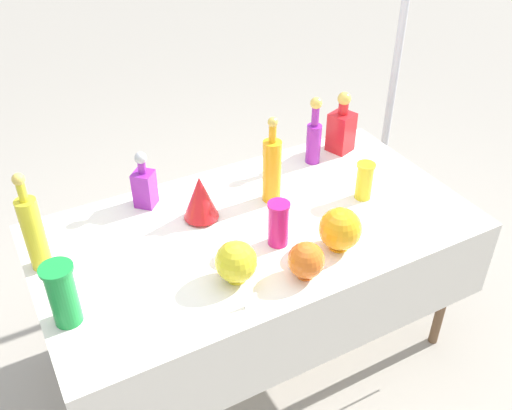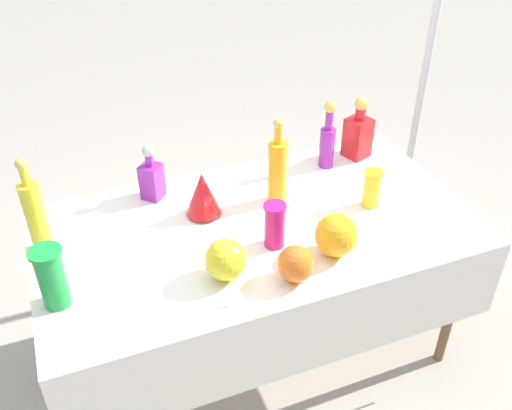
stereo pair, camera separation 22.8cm
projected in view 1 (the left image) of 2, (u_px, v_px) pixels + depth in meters
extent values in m
plane|color=#A0998C|center=(256.00, 348.00, 2.78)|extent=(40.00, 40.00, 0.00)
cube|color=white|center=(256.00, 228.00, 2.35)|extent=(1.78, 0.95, 0.03)
cube|color=white|center=(318.00, 334.00, 2.10)|extent=(1.78, 0.01, 0.37)
cylinder|color=brown|center=(447.00, 287.00, 2.61)|extent=(0.04, 0.04, 0.73)
cylinder|color=brown|center=(59.00, 302.00, 2.53)|extent=(0.04, 0.04, 0.73)
cylinder|color=brown|center=(350.00, 204.00, 3.14)|extent=(0.04, 0.04, 0.73)
cylinder|color=yellow|center=(34.00, 235.00, 2.05)|extent=(0.08, 0.08, 0.30)
cylinder|color=yellow|center=(22.00, 192.00, 1.94)|extent=(0.03, 0.03, 0.07)
sphere|color=gold|center=(18.00, 179.00, 1.91)|extent=(0.04, 0.04, 0.04)
cylinder|color=purple|center=(313.00, 144.00, 2.69)|extent=(0.07, 0.07, 0.19)
cylinder|color=purple|center=(315.00, 116.00, 2.61)|extent=(0.03, 0.03, 0.10)
sphere|color=gold|center=(316.00, 103.00, 2.57)|extent=(0.05, 0.05, 0.05)
cylinder|color=orange|center=(272.00, 171.00, 2.40)|extent=(0.08, 0.08, 0.28)
cylinder|color=orange|center=(273.00, 134.00, 2.30)|extent=(0.03, 0.03, 0.08)
sphere|color=gold|center=(273.00, 122.00, 2.27)|extent=(0.04, 0.04, 0.04)
cube|color=purple|center=(145.00, 189.00, 2.41)|extent=(0.12, 0.12, 0.16)
cylinder|color=purple|center=(142.00, 167.00, 2.35)|extent=(0.03, 0.03, 0.06)
sphere|color=#B2B2B7|center=(141.00, 158.00, 2.32)|extent=(0.05, 0.05, 0.05)
cube|color=red|center=(341.00, 132.00, 2.78)|extent=(0.14, 0.14, 0.20)
cylinder|color=red|center=(343.00, 108.00, 2.71)|extent=(0.05, 0.05, 0.06)
sphere|color=gold|center=(344.00, 99.00, 2.68)|extent=(0.06, 0.06, 0.06)
cylinder|color=#C61972|center=(278.00, 224.00, 2.19)|extent=(0.08, 0.08, 0.19)
cylinder|color=#C61972|center=(279.00, 205.00, 2.14)|extent=(0.09, 0.09, 0.01)
cylinder|color=#198C38|center=(63.00, 295.00, 1.84)|extent=(0.09, 0.09, 0.23)
cylinder|color=#198C38|center=(56.00, 269.00, 1.78)|extent=(0.11, 0.11, 0.01)
cylinder|color=yellow|center=(364.00, 181.00, 2.45)|extent=(0.07, 0.07, 0.17)
cylinder|color=yellow|center=(366.00, 165.00, 2.40)|extent=(0.08, 0.08, 0.01)
cylinder|color=red|center=(202.00, 217.00, 2.37)|extent=(0.09, 0.09, 0.01)
cone|color=red|center=(200.00, 197.00, 2.31)|extent=(0.15, 0.15, 0.19)
cylinder|color=orange|center=(338.00, 246.00, 2.22)|extent=(0.07, 0.07, 0.01)
sphere|color=orange|center=(340.00, 229.00, 2.17)|extent=(0.17, 0.17, 0.17)
cylinder|color=yellow|center=(237.00, 278.00, 2.07)|extent=(0.07, 0.07, 0.01)
sphere|color=yellow|center=(236.00, 262.00, 2.02)|extent=(0.15, 0.15, 0.15)
cylinder|color=orange|center=(305.00, 275.00, 2.09)|extent=(0.06, 0.06, 0.01)
sphere|color=orange|center=(306.00, 260.00, 2.04)|extent=(0.14, 0.14, 0.14)
cube|color=white|center=(251.00, 301.00, 1.95)|extent=(0.05, 0.02, 0.05)
cube|color=tan|center=(247.00, 211.00, 3.47)|extent=(0.56, 0.39, 0.28)
cube|color=tan|center=(238.00, 177.00, 3.44)|extent=(0.49, 0.08, 0.09)
cylinder|color=#333338|center=(375.00, 206.00, 3.71)|extent=(0.18, 0.18, 0.04)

